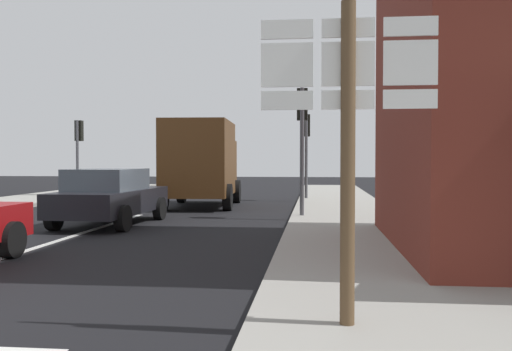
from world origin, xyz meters
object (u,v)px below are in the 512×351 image
at_px(route_sign_post, 348,129).
at_px(traffic_light_far_right, 306,137).
at_px(sedan_far, 110,196).
at_px(traffic_light_far_left, 79,141).
at_px(traffic_light_near_right, 302,123).
at_px(delivery_truck, 202,161).

bearing_deg(route_sign_post, traffic_light_far_right, 92.24).
bearing_deg(sedan_far, route_sign_post, -56.90).
bearing_deg(traffic_light_far_left, traffic_light_near_right, -37.45).
xyz_separation_m(sedan_far, delivery_truck, (1.24, 5.77, 0.89)).
relative_size(traffic_light_far_right, traffic_light_near_right, 0.95).
bearing_deg(route_sign_post, delivery_truck, 106.99).
relative_size(sedan_far, traffic_light_far_left, 1.25).
bearing_deg(sedan_far, traffic_light_far_left, 117.90).
bearing_deg(route_sign_post, sedan_far, 123.10).
xyz_separation_m(sedan_far, traffic_light_far_left, (-5.03, 9.50, 1.78)).
xyz_separation_m(sedan_far, traffic_light_far_right, (4.96, 8.88, 1.87)).
relative_size(sedan_far, route_sign_post, 1.33).
distance_m(delivery_truck, traffic_light_far_right, 4.95).
xyz_separation_m(route_sign_post, traffic_light_near_right, (-0.69, 10.51, 0.76)).
bearing_deg(delivery_truck, sedan_far, -102.11).
distance_m(traffic_light_far_right, traffic_light_far_left, 10.01).
xyz_separation_m(traffic_light_near_right, traffic_light_far_left, (-9.99, 7.65, -0.22)).
height_order(delivery_truck, route_sign_post, route_sign_post).
height_order(sedan_far, traffic_light_far_left, traffic_light_far_left).
bearing_deg(sedan_far, traffic_light_near_right, 20.43).
xyz_separation_m(traffic_light_far_right, traffic_light_near_right, (-0.00, -7.03, 0.12)).
xyz_separation_m(traffic_light_far_right, traffic_light_far_left, (-9.99, 0.62, -0.10)).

